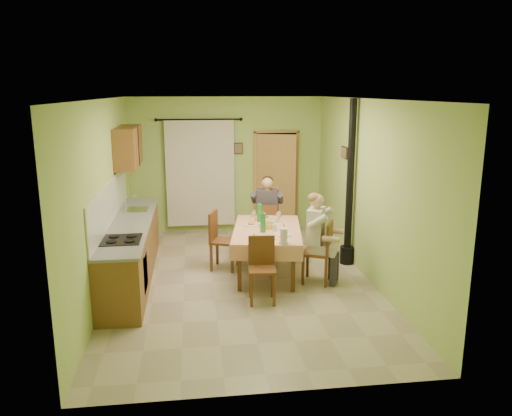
{
  "coord_description": "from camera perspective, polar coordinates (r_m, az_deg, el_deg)",
  "views": [
    {
      "loc": [
        -0.7,
        -7.33,
        2.92
      ],
      "look_at": [
        0.25,
        0.1,
        1.15
      ],
      "focal_mm": 35.0,
      "sensor_mm": 36.0,
      "label": 1
    }
  ],
  "objects": [
    {
      "name": "picture_right",
      "position": [
        9.0,
        10.08,
        6.27
      ],
      "size": [
        0.03,
        0.31,
        0.21
      ],
      "primitive_type": "cube",
      "color": "brown",
      "rests_on": "room_shell"
    },
    {
      "name": "doorway",
      "position": [
        10.56,
        2.31,
        3.09
      ],
      "size": [
        0.96,
        0.29,
        2.15
      ],
      "color": "black",
      "rests_on": "ground"
    },
    {
      "name": "dining_table",
      "position": [
        8.12,
        1.26,
        -4.95
      ],
      "size": [
        1.34,
        1.92,
        0.76
      ],
      "rotation": [
        0.0,
        0.0,
        -0.16
      ],
      "color": "#E4A07A",
      "rests_on": "ground"
    },
    {
      "name": "chair_near",
      "position": [
        7.1,
        0.7,
        -8.47
      ],
      "size": [
        0.4,
        0.4,
        0.93
      ],
      "rotation": [
        0.0,
        0.0,
        3.07
      ],
      "color": "brown",
      "rests_on": "ground"
    },
    {
      "name": "curtain",
      "position": [
        10.37,
        -6.39,
        4.01
      ],
      "size": [
        1.7,
        0.07,
        2.22
      ],
      "color": "black",
      "rests_on": "ground"
    },
    {
      "name": "chair_left",
      "position": [
        8.38,
        -3.73,
        -5.02
      ],
      "size": [
        0.53,
        0.53,
        0.98
      ],
      "rotation": [
        0.0,
        0.0,
        -1.91
      ],
      "color": "brown",
      "rests_on": "ground"
    },
    {
      "name": "kitchen_run",
      "position": [
        8.17,
        -14.06,
        -4.49
      ],
      "size": [
        0.64,
        3.64,
        1.56
      ],
      "color": "brown",
      "rests_on": "ground"
    },
    {
      "name": "tableware",
      "position": [
        7.88,
        1.35,
        -2.11
      ],
      "size": [
        0.67,
        1.65,
        0.33
      ],
      "color": "white",
      "rests_on": "dining_table"
    },
    {
      "name": "room_shell",
      "position": [
        7.45,
        -1.82,
        4.79
      ],
      "size": [
        4.04,
        6.04,
        2.82
      ],
      "color": "#ADD26B",
      "rests_on": "ground"
    },
    {
      "name": "picture_back",
      "position": [
        10.41,
        -2.03,
        6.83
      ],
      "size": [
        0.19,
        0.03,
        0.23
      ],
      "primitive_type": "cube",
      "color": "black",
      "rests_on": "room_shell"
    },
    {
      "name": "stove_flue",
      "position": [
        8.56,
        10.59,
        0.27
      ],
      "size": [
        0.24,
        0.24,
        2.8
      ],
      "color": "black",
      "rests_on": "ground"
    },
    {
      "name": "upper_cabinets",
      "position": [
        9.15,
        -14.38,
        6.8
      ],
      "size": [
        0.35,
        1.4,
        0.7
      ],
      "primitive_type": "cube",
      "color": "brown",
      "rests_on": "room_shell"
    },
    {
      "name": "floor",
      "position": [
        7.92,
        -1.72,
        -8.34
      ],
      "size": [
        4.0,
        6.0,
        0.01
      ],
      "primitive_type": "cube",
      "color": "tan",
      "rests_on": "ground"
    },
    {
      "name": "chair_far",
      "position": [
        9.15,
        1.26,
        -3.42
      ],
      "size": [
        0.46,
        0.46,
        0.94
      ],
      "rotation": [
        0.0,
        0.0,
        -0.23
      ],
      "color": "brown",
      "rests_on": "ground"
    },
    {
      "name": "man_far",
      "position": [
        9.01,
        1.28,
        0.2
      ],
      "size": [
        0.63,
        0.54,
        1.39
      ],
      "rotation": [
        0.0,
        0.0,
        -0.23
      ],
      "color": "#38333D",
      "rests_on": "chair_far"
    },
    {
      "name": "man_right",
      "position": [
        7.66,
        7.07,
        -2.26
      ],
      "size": [
        0.6,
        0.65,
        1.39
      ],
      "rotation": [
        0.0,
        0.0,
        1.14
      ],
      "color": "beige",
      "rests_on": "chair_right"
    },
    {
      "name": "chair_right",
      "position": [
        7.84,
        7.05,
        -6.41
      ],
      "size": [
        0.55,
        0.55,
        0.97
      ],
      "rotation": [
        0.0,
        0.0,
        1.14
      ],
      "color": "brown",
      "rests_on": "ground"
    }
  ]
}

